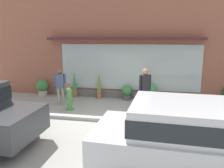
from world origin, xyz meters
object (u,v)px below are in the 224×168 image
(pedestrian_with_handbag, at_px, (61,84))
(pedestrian_passerby, at_px, (145,87))
(potted_plant_window_center, at_px, (127,92))
(potted_plant_trailing_edge, at_px, (75,85))
(fire_hydrant, at_px, (69,99))
(parked_car_silver, at_px, (202,140))
(potted_plant_doorstep, at_px, (99,86))
(potted_plant_corner_tall, at_px, (151,91))
(potted_plant_low_front, at_px, (42,87))

(pedestrian_with_handbag, height_order, pedestrian_passerby, pedestrian_passerby)
(pedestrian_passerby, xyz_separation_m, potted_plant_window_center, (-0.90, 1.71, -0.63))
(potted_plant_trailing_edge, bearing_deg, pedestrian_with_handbag, -93.25)
(fire_hydrant, xyz_separation_m, potted_plant_window_center, (2.04, 1.98, -0.10))
(parked_car_silver, xyz_separation_m, potted_plant_window_center, (-2.20, 5.91, -0.55))
(pedestrian_with_handbag, relative_size, potted_plant_doorstep, 1.25)
(potted_plant_trailing_edge, bearing_deg, potted_plant_doorstep, -3.04)
(potted_plant_trailing_edge, distance_m, potted_plant_corner_tall, 3.63)
(potted_plant_window_center, height_order, potted_plant_low_front, potted_plant_low_front)
(potted_plant_doorstep, bearing_deg, parked_car_silver, -59.12)
(parked_car_silver, bearing_deg, potted_plant_doorstep, 123.45)
(fire_hydrant, bearing_deg, potted_plant_low_front, 137.90)
(potted_plant_corner_tall, bearing_deg, potted_plant_doorstep, -179.55)
(fire_hydrant, xyz_separation_m, potted_plant_corner_tall, (3.11, 1.98, -0.03))
(pedestrian_passerby, xyz_separation_m, potted_plant_doorstep, (-2.22, 1.69, -0.41))
(pedestrian_with_handbag, xyz_separation_m, pedestrian_passerby, (3.53, -0.33, 0.10))
(parked_car_silver, height_order, potted_plant_low_front, parked_car_silver)
(potted_plant_window_center, xyz_separation_m, potted_plant_corner_tall, (1.08, -0.00, 0.07))
(potted_plant_doorstep, bearing_deg, potted_plant_window_center, 1.01)
(potted_plant_doorstep, height_order, potted_plant_trailing_edge, potted_plant_doorstep)
(pedestrian_with_handbag, xyz_separation_m, potted_plant_corner_tall, (3.71, 1.38, -0.46))
(parked_car_silver, distance_m, potted_plant_window_center, 6.33)
(potted_plant_doorstep, bearing_deg, potted_plant_corner_tall, 0.45)
(potted_plant_window_center, relative_size, potted_plant_corner_tall, 0.83)
(potted_plant_doorstep, distance_m, potted_plant_trailing_edge, 1.23)
(potted_plant_corner_tall, distance_m, potted_plant_low_front, 5.30)
(pedestrian_with_handbag, distance_m, pedestrian_passerby, 3.55)
(pedestrian_passerby, relative_size, potted_plant_doorstep, 1.37)
(potted_plant_low_front, bearing_deg, pedestrian_with_handbag, -40.85)
(fire_hydrant, distance_m, potted_plant_trailing_edge, 2.09)
(fire_hydrant, xyz_separation_m, potted_plant_doorstep, (0.71, 1.96, 0.12))
(pedestrian_with_handbag, distance_m, potted_plant_doorstep, 1.91)
(potted_plant_low_front, bearing_deg, potted_plant_trailing_edge, 1.66)
(pedestrian_with_handbag, distance_m, potted_plant_trailing_edge, 1.46)
(fire_hydrant, xyz_separation_m, pedestrian_with_handbag, (-0.60, 0.60, 0.43))
(potted_plant_doorstep, bearing_deg, potted_plant_low_front, 179.66)
(potted_plant_trailing_edge, relative_size, potted_plant_corner_tall, 1.45)
(parked_car_silver, relative_size, potted_plant_doorstep, 3.57)
(potted_plant_window_center, bearing_deg, pedestrian_with_handbag, -152.35)
(potted_plant_window_center, bearing_deg, potted_plant_trailing_edge, 179.05)
(potted_plant_window_center, bearing_deg, parked_car_silver, -69.61)
(potted_plant_window_center, height_order, potted_plant_corner_tall, potted_plant_corner_tall)
(pedestrian_passerby, distance_m, parked_car_silver, 4.39)
(pedestrian_with_handbag, height_order, potted_plant_corner_tall, pedestrian_with_handbag)
(pedestrian_with_handbag, height_order, parked_car_silver, parked_car_silver)
(potted_plant_doorstep, distance_m, potted_plant_window_center, 1.34)
(pedestrian_passerby, height_order, potted_plant_trailing_edge, pedestrian_passerby)
(pedestrian_with_handbag, distance_m, potted_plant_window_center, 3.02)
(parked_car_silver, bearing_deg, potted_plant_corner_tall, 103.32)
(pedestrian_with_handbag, height_order, potted_plant_window_center, pedestrian_with_handbag)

